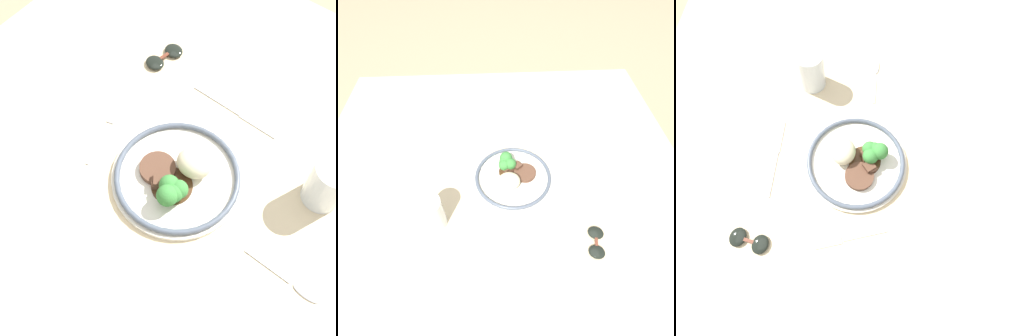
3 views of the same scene
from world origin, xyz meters
TOP-DOWN VIEW (x-y plane):
  - ground_plane at (0.00, 0.00)m, footprint 8.00×8.00m
  - dining_table at (0.00, 0.00)m, footprint 1.31×1.28m
  - plate at (-0.04, 0.01)m, footprint 0.27×0.27m
  - juice_glass at (0.20, 0.16)m, footprint 0.08×0.08m
  - fork at (-0.24, 0.03)m, footprint 0.06×0.17m
  - knife at (-0.04, 0.23)m, footprint 0.22×0.01m
  - spoon at (0.26, -0.03)m, footprint 0.16×0.02m
  - sunglasses at (-0.27, 0.25)m, footprint 0.07×0.11m

SIDE VIEW (x-z plane):
  - ground_plane at x=0.00m, z-range 0.00..0.00m
  - dining_table at x=0.00m, z-range 0.00..0.04m
  - fork at x=-0.24m, z-range 0.04..0.04m
  - knife at x=-0.04m, z-range 0.04..0.04m
  - spoon at x=0.26m, z-range 0.03..0.04m
  - sunglasses at x=-0.27m, z-range 0.04..0.05m
  - plate at x=-0.04m, z-range 0.02..0.09m
  - juice_glass at x=0.20m, z-range 0.03..0.14m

